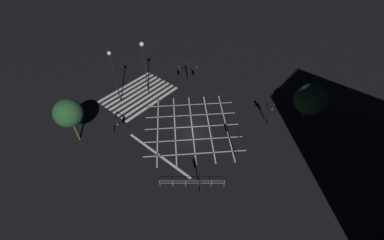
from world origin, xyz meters
TOP-DOWN VIEW (x-y plane):
  - ground_plane at (0.00, 0.00)m, footprint 200.00×200.00m
  - road_markings at (0.31, -7.02)m, footprint 15.20×21.54m
  - traffic_light_se_cross at (7.50, -5.83)m, footprint 0.36×1.86m
  - traffic_light_median_north at (0.41, 6.98)m, footprint 0.36×0.39m
  - traffic_light_nw_main at (-6.74, 7.45)m, footprint 0.39×0.36m
  - traffic_light_sw_main at (-6.15, -6.81)m, footprint 2.26×0.36m
  - traffic_light_ne_cross at (6.90, 6.88)m, footprint 0.36×0.39m
  - traffic_light_nw_cross at (-7.38, 6.42)m, footprint 0.36×0.39m
  - traffic_light_sw_cross at (-7.17, -5.93)m, footprint 0.36×1.93m
  - street_lamp_east at (-1.34, -9.79)m, footprint 0.61×0.61m
  - street_lamp_west at (2.75, -11.29)m, footprint 0.52×0.52m
  - street_tree_near at (10.76, -9.34)m, footprint 3.29×3.29m
  - street_tree_far at (-10.27, 10.58)m, footprint 3.94×3.94m
  - pedestrian_railing at (6.76, 5.74)m, footprint 4.44×5.22m

SIDE VIEW (x-z plane):
  - ground_plane at x=0.00m, z-range 0.00..0.00m
  - road_markings at x=0.31m, z-range 0.00..0.01m
  - pedestrian_railing at x=6.76m, z-range 0.14..1.19m
  - traffic_light_nw_cross at x=-7.38m, z-range 0.70..3.92m
  - traffic_light_nw_main at x=-6.74m, z-range 0.79..4.47m
  - traffic_light_ne_cross at x=6.90m, z-range 0.80..4.53m
  - traffic_light_se_cross at x=7.50m, z-range 0.85..4.61m
  - traffic_light_sw_cross at x=-7.17m, z-range 0.89..4.79m
  - traffic_light_sw_main at x=-6.15m, z-range 0.99..5.26m
  - traffic_light_median_north at x=0.41m, z-range 0.94..5.38m
  - street_tree_far at x=-10.27m, z-range 0.93..6.74m
  - street_tree_near at x=10.76m, z-range 1.36..7.40m
  - street_lamp_west at x=2.75m, z-range 1.72..9.80m
  - street_lamp_east at x=-1.34m, z-range 2.19..10.43m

